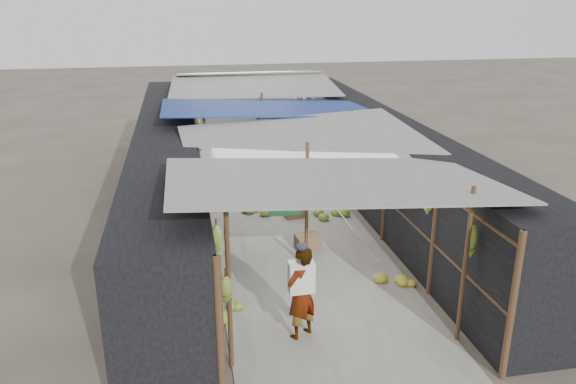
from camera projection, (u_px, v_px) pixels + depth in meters
ground at (348, 353)px, 8.66m from camera, size 80.00×80.00×0.00m
aisle_slab at (277, 207)px, 14.69m from camera, size 3.60×16.00×0.02m
stall_left at (169, 171)px, 13.83m from camera, size 1.40×15.00×2.30m
stall_right at (377, 159)px, 14.79m from camera, size 1.40×15.00×2.30m
crate_near at (308, 242)px, 12.22m from camera, size 0.55×0.46×0.31m
crate_mid at (295, 211)px, 13.98m from camera, size 0.60×0.51×0.32m
crate_back at (249, 201)px, 14.69m from camera, size 0.47×0.40×0.28m
black_basin at (320, 188)px, 15.84m from camera, size 0.62×0.62×0.19m
vendor_elderly at (301, 293)px, 8.83m from camera, size 0.69×0.63×1.57m
shopper_blue at (264, 144)px, 17.28m from camera, size 1.00×0.85×1.82m
vendor_seated at (324, 168)px, 16.43m from camera, size 0.50×0.67×0.93m
market_canopy at (275, 114)px, 14.21m from camera, size 5.62×15.20×2.77m
hanging_bananas at (273, 142)px, 14.42m from camera, size 3.96×14.05×0.83m
floor_bananas at (310, 218)px, 13.53m from camera, size 3.84×8.04×0.36m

